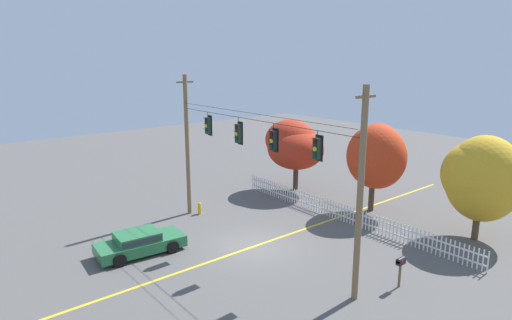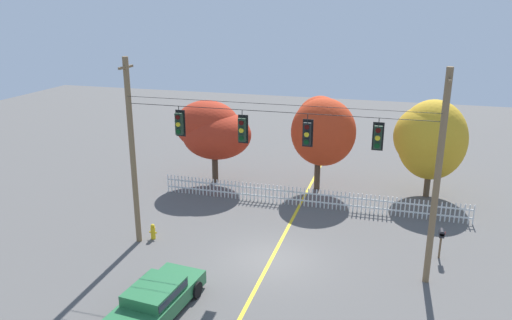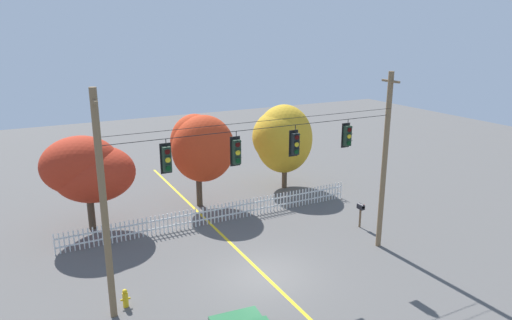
% 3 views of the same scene
% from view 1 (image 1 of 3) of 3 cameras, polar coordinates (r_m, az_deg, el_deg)
% --- Properties ---
extents(ground, '(80.00, 80.00, 0.00)m').
position_cam_1_polar(ground, '(23.07, -0.23, -11.29)').
color(ground, '#565451').
extents(lane_centerline_stripe, '(0.16, 36.00, 0.01)m').
position_cam_1_polar(lane_centerline_stripe, '(23.07, -0.23, -11.28)').
color(lane_centerline_stripe, gold).
rests_on(lane_centerline_stripe, ground).
extents(signal_support_span, '(13.24, 1.10, 8.66)m').
position_cam_1_polar(signal_support_span, '(21.61, -0.25, -0.56)').
color(signal_support_span, brown).
rests_on(signal_support_span, ground).
extents(traffic_signal_northbound_primary, '(0.43, 0.38, 1.35)m').
position_cam_1_polar(traffic_signal_northbound_primary, '(24.61, -6.31, 4.52)').
color(traffic_signal_northbound_primary, black).
extents(traffic_signal_westbound_side, '(0.43, 0.38, 1.44)m').
position_cam_1_polar(traffic_signal_westbound_side, '(22.33, -2.32, 3.53)').
color(traffic_signal_westbound_side, black).
extents(traffic_signal_southbound_primary, '(0.43, 0.38, 1.39)m').
position_cam_1_polar(traffic_signal_southbound_primary, '(20.26, 2.33, 2.59)').
color(traffic_signal_southbound_primary, black).
extents(traffic_signal_northbound_secondary, '(0.43, 0.38, 1.32)m').
position_cam_1_polar(traffic_signal_northbound_secondary, '(18.32, 8.04, 1.53)').
color(traffic_signal_northbound_secondary, black).
extents(white_picket_fence, '(17.09, 0.06, 1.07)m').
position_cam_1_polar(white_picket_fence, '(26.77, 11.18, -6.76)').
color(white_picket_fence, white).
rests_on(white_picket_fence, ground).
extents(autumn_maple_near_fence, '(4.77, 3.97, 5.23)m').
position_cam_1_polar(autumn_maple_near_fence, '(31.67, 4.92, 1.97)').
color(autumn_maple_near_fence, '#473828').
rests_on(autumn_maple_near_fence, ground).
extents(autumn_maple_mid, '(3.81, 3.65, 5.65)m').
position_cam_1_polar(autumn_maple_mid, '(28.09, 15.59, 0.71)').
color(autumn_maple_mid, '#473828').
rests_on(autumn_maple_mid, ground).
extents(autumn_oak_far_east, '(4.11, 3.89, 5.70)m').
position_cam_1_polar(autumn_oak_far_east, '(25.87, 27.61, -2.00)').
color(autumn_oak_far_east, brown).
rests_on(autumn_oak_far_east, ground).
extents(parked_car, '(2.26, 4.45, 1.15)m').
position_cam_1_polar(parked_car, '(22.85, -15.07, -10.37)').
color(parked_car, '#286B3D').
rests_on(parked_car, ground).
extents(fire_hydrant, '(0.38, 0.22, 0.76)m').
position_cam_1_polar(fire_hydrant, '(27.67, -7.43, -6.31)').
color(fire_hydrant, gold).
rests_on(fire_hydrant, ground).
extents(roadside_mailbox, '(0.25, 0.44, 1.37)m').
position_cam_1_polar(roadside_mailbox, '(19.85, 18.48, -12.73)').
color(roadside_mailbox, brown).
rests_on(roadside_mailbox, ground).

